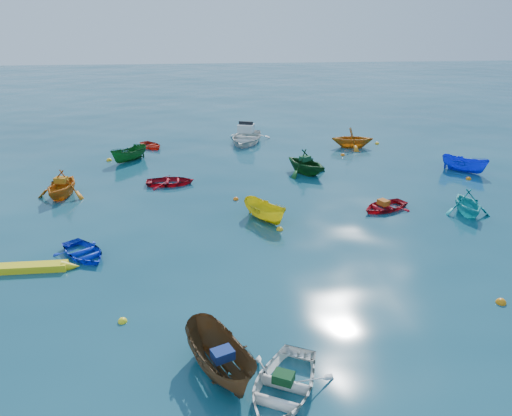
{
  "coord_description": "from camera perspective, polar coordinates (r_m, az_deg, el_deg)",
  "views": [
    {
      "loc": [
        -2.3,
        -18.76,
        10.06
      ],
      "look_at": [
        0.0,
        5.0,
        0.4
      ],
      "focal_mm": 35.0,
      "sensor_mm": 36.0,
      "label": 1
    }
  ],
  "objects": [
    {
      "name": "ground",
      "position": [
        21.42,
        1.29,
        -6.0
      ],
      "size": [
        160.0,
        160.0,
        0.0
      ],
      "primitive_type": "plane",
      "color": "#0A384A",
      "rests_on": "ground"
    },
    {
      "name": "dinghy_blue_sw",
      "position": [
        22.99,
        -19.04,
        -5.23
      ],
      "size": [
        3.3,
        3.44,
        0.58
      ],
      "primitive_type": "imported",
      "rotation": [
        0.0,
        0.0,
        0.66
      ],
      "color": "#1131D6",
      "rests_on": "ground"
    },
    {
      "name": "dinghy_white_near",
      "position": [
        14.91,
        2.99,
        -20.45
      ],
      "size": [
        3.73,
        4.17,
        0.71
      ],
      "primitive_type": "imported",
      "rotation": [
        0.0,
        0.0,
        -0.46
      ],
      "color": "white",
      "rests_on": "ground"
    },
    {
      "name": "sampan_brown_mid",
      "position": [
        15.52,
        -4.0,
        -18.46
      ],
      "size": [
        2.65,
        3.8,
        1.38
      ],
      "primitive_type": "imported",
      "rotation": [
        0.0,
        0.0,
        0.41
      ],
      "color": "#50371D",
      "rests_on": "ground"
    },
    {
      "name": "dinghy_orange_w",
      "position": [
        30.5,
        -21.18,
        1.22
      ],
      "size": [
        3.21,
        3.55,
        1.64
      ],
      "primitive_type": "imported",
      "rotation": [
        0.0,
        0.0,
        -0.18
      ],
      "color": "orange",
      "rests_on": "ground"
    },
    {
      "name": "sampan_yellow_mid",
      "position": [
        25.3,
        1.03,
        -1.41
      ],
      "size": [
        2.54,
        3.04,
        1.13
      ],
      "primitive_type": "imported",
      "rotation": [
        0.0,
        0.0,
        0.59
      ],
      "color": "gold",
      "rests_on": "ground"
    },
    {
      "name": "dinghy_cyan_se",
      "position": [
        28.32,
        22.88,
        -0.6
      ],
      "size": [
        2.51,
        2.85,
        1.41
      ],
      "primitive_type": "imported",
      "rotation": [
        0.0,
        0.0,
        -0.08
      ],
      "color": "#1CADB2",
      "rests_on": "ground"
    },
    {
      "name": "dinghy_red_nw",
      "position": [
        30.86,
        -9.75,
        2.67
      ],
      "size": [
        2.91,
        2.1,
        0.6
      ],
      "primitive_type": "imported",
      "rotation": [
        0.0,
        0.0,
        1.59
      ],
      "color": "#A80E1A",
      "rests_on": "ground"
    },
    {
      "name": "dinghy_green_n",
      "position": [
        32.58,
        5.69,
        3.93
      ],
      "size": [
        4.11,
        4.22,
        1.69
      ],
      "primitive_type": "imported",
      "rotation": [
        0.0,
        0.0,
        0.61
      ],
      "color": "#0F4216",
      "rests_on": "ground"
    },
    {
      "name": "dinghy_red_ne",
      "position": [
        27.51,
        14.42,
        -0.15
      ],
      "size": [
        3.31,
        2.95,
        0.57
      ],
      "primitive_type": "imported",
      "rotation": [
        0.0,
        0.0,
        -1.12
      ],
      "color": "#AF0E19",
      "rests_on": "ground"
    },
    {
      "name": "sampan_blue_far",
      "position": [
        35.55,
        22.6,
        3.87
      ],
      "size": [
        2.9,
        2.93,
        1.16
      ],
      "primitive_type": "imported",
      "rotation": [
        0.0,
        0.0,
        0.77
      ],
      "color": "#112ADA",
      "rests_on": "ground"
    },
    {
      "name": "dinghy_red_far",
      "position": [
        39.44,
        -11.9,
        6.78
      ],
      "size": [
        2.89,
        3.09,
        0.52
      ],
      "primitive_type": "imported",
      "rotation": [
        0.0,
        0.0,
        0.59
      ],
      "color": "red",
      "rests_on": "ground"
    },
    {
      "name": "dinghy_orange_far",
      "position": [
        39.33,
        10.88,
        6.81
      ],
      "size": [
        3.45,
        3.08,
        1.64
      ],
      "primitive_type": "imported",
      "rotation": [
        0.0,
        0.0,
        1.44
      ],
      "color": "#C26E12",
      "rests_on": "ground"
    },
    {
      "name": "sampan_green_far",
      "position": [
        36.22,
        -14.2,
        5.22
      ],
      "size": [
        2.86,
        2.91,
        1.15
      ],
      "primitive_type": "imported",
      "rotation": [
        0.0,
        0.0,
        -0.77
      ],
      "color": "#124F1D",
      "rests_on": "ground"
    },
    {
      "name": "kayak_yellow",
      "position": [
        22.64,
        -24.62,
        -6.54
      ],
      "size": [
        3.88,
        0.62,
        0.39
      ],
      "primitive_type": null,
      "rotation": [
        0.0,
        0.0,
        1.58
      ],
      "color": "yellow",
      "rests_on": "ground"
    },
    {
      "name": "motorboat_white",
      "position": [
        40.2,
        -1.14,
        7.53
      ],
      "size": [
        4.6,
        5.51,
        1.58
      ],
      "primitive_type": "imported",
      "rotation": [
        0.0,
        0.0,
        -0.29
      ],
      "color": "silver",
      "rests_on": "ground"
    },
    {
      "name": "tarp_green_a",
      "position": [
        14.66,
        3.16,
        -18.77
      ],
      "size": [
        0.7,
        0.64,
        0.27
      ],
      "primitive_type": "cube",
      "rotation": [
        0.0,
        0.0,
        -0.46
      ],
      "color": "#0F3F1C",
      "rests_on": "dinghy_white_near"
    },
    {
      "name": "tarp_blue_a",
      "position": [
        14.88,
        -3.83,
        -16.34
      ],
      "size": [
        0.74,
        0.66,
        0.29
      ],
      "primitive_type": "cube",
      "rotation": [
        0.0,
        0.0,
        0.41
      ],
      "color": "navy",
      "rests_on": "sampan_brown_mid"
    },
    {
      "name": "tarp_orange_a",
      "position": [
        30.23,
        -21.4,
        2.99
      ],
      "size": [
        0.74,
        0.61,
        0.32
      ],
      "primitive_type": "cube",
      "rotation": [
        0.0,
        0.0,
        -0.18
      ],
      "color": "#B76D12",
      "rests_on": "dinghy_orange_w"
    },
    {
      "name": "tarp_green_b",
      "position": [
        32.35,
        5.62,
        5.66
      ],
      "size": [
        0.8,
        0.76,
        0.31
      ],
      "primitive_type": "cube",
      "rotation": [
        0.0,
        0.0,
        0.61
      ],
      "color": "#124828",
      "rests_on": "dinghy_green_n"
    },
    {
      "name": "tarp_orange_b",
      "position": [
        27.29,
        14.36,
        0.62
      ],
      "size": [
        0.64,
        0.7,
        0.28
      ],
      "primitive_type": "cube",
      "rotation": [
        0.0,
        0.0,
        -1.12
      ],
      "color": "#B15012",
      "rests_on": "dinghy_red_ne"
    },
    {
      "name": "buoy_ye_a",
      "position": [
        18.17,
        -15.0,
        -12.46
      ],
      "size": [
        0.32,
        0.32,
        0.32
      ],
      "primitive_type": "sphere",
      "color": "yellow",
      "rests_on": "ground"
    },
    {
      "name": "buoy_or_b",
      "position": [
        20.6,
        26.19,
        -9.73
      ],
      "size": [
        0.38,
        0.38,
        0.38
      ],
      "primitive_type": "sphere",
      "color": "orange",
      "rests_on": "ground"
    },
    {
      "name": "buoy_or_c",
      "position": [
        28.0,
        -2.32,
        0.95
      ],
      "size": [
        0.31,
        0.31,
        0.31
      ],
      "primitive_type": "sphere",
      "color": "orange",
      "rests_on": "ground"
    },
    {
      "name": "buoy_ye_c",
      "position": [
        24.23,
        2.73,
        -2.53
      ],
      "size": [
        0.33,
        0.33,
        0.33
      ],
      "primitive_type": "sphere",
      "color": "gold",
      "rests_on": "ground"
    },
    {
      "name": "buoy_or_d",
      "position": [
        34.07,
        23.11,
        3.04
      ],
      "size": [
        0.33,
        0.33,
        0.33
      ],
      "primitive_type": "sphere",
      "color": "#CE6B0B",
      "rests_on": "ground"
    },
    {
      "name": "buoy_ye_d",
      "position": [
        36.71,
        -16.44,
        5.21
      ],
      "size": [
        0.38,
        0.38,
        0.38
      ],
      "primitive_type": "sphere",
      "color": "yellow",
      "rests_on": "ground"
    },
    {
      "name": "buoy_or_e",
      "position": [
        37.01,
        9.87,
        5.93
      ],
      "size": [
        0.32,
        0.32,
        0.32
      ],
      "primitive_type": "sphere",
      "color": "#D7610B",
      "rests_on": "ground"
    },
    {
      "name": "buoy_ye_e",
      "position": [
        40.77,
        13.67,
        7.12
      ],
      "size": [
        0.35,
        0.35,
        0.35
      ],
      "primitive_type": "sphere",
      "color": "gold",
      "rests_on": "ground"
    }
  ]
}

